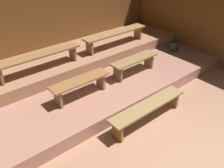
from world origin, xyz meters
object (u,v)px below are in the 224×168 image
object	(u,v)px
bench_lower_right	(134,62)
bench_middle_left	(38,57)
bench_middle_right	(115,34)
pail_lower	(174,46)
bench_floor_center	(148,108)
bench_lower_left	(80,84)

from	to	relation	value
bench_lower_right	bench_middle_left	bearing A→B (deg)	149.80
bench_lower_right	bench_middle_right	size ratio (longest dim) A/B	0.65
bench_lower_right	bench_middle_left	xyz separation A→B (m)	(-1.86, 1.08, 0.29)
pail_lower	bench_middle_left	bearing A→B (deg)	167.16
bench_lower_right	pail_lower	size ratio (longest dim) A/B	5.12
bench_floor_center	bench_middle_right	world-z (taller)	bench_middle_right
bench_floor_center	pail_lower	distance (m)	3.01
bench_middle_right	bench_middle_left	bearing A→B (deg)	180.00
bench_middle_right	bench_floor_center	bearing A→B (deg)	-116.43
bench_middle_left	bench_floor_center	bearing A→B (deg)	-65.11
bench_middle_left	bench_middle_right	xyz separation A→B (m)	(2.20, 0.00, 0.00)
bench_floor_center	bench_middle_left	bearing A→B (deg)	114.89
bench_floor_center	bench_lower_left	size ratio (longest dim) A/B	1.40
bench_lower_right	pail_lower	bearing A→B (deg)	7.38
bench_middle_left	bench_middle_right	size ratio (longest dim) A/B	1.00
pail_lower	bench_lower_left	bearing A→B (deg)	-175.94
bench_floor_center	pail_lower	world-z (taller)	pail_lower
bench_middle_left	pail_lower	xyz separation A→B (m)	(3.70, -0.84, -0.47)
bench_floor_center	bench_middle_right	size ratio (longest dim) A/B	0.92
bench_middle_left	pail_lower	world-z (taller)	bench_middle_left
bench_lower_right	bench_middle_right	distance (m)	1.17
bench_lower_right	bench_middle_right	bearing A→B (deg)	72.66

